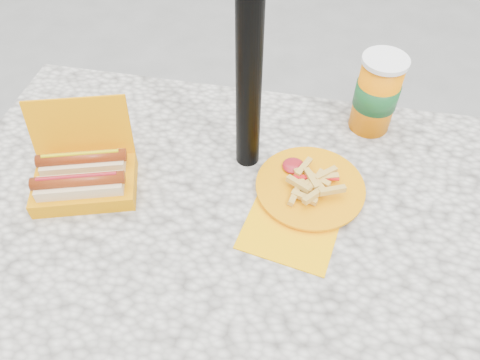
% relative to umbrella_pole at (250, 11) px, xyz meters
% --- Properties ---
extents(ground, '(60.00, 60.00, 0.00)m').
position_rel_umbrella_pole_xyz_m(ground, '(0.00, -0.16, -1.10)').
color(ground, slate).
extents(picnic_table, '(1.20, 0.80, 0.75)m').
position_rel_umbrella_pole_xyz_m(picnic_table, '(0.00, -0.16, -0.46)').
color(picnic_table, beige).
rests_on(picnic_table, ground).
extents(umbrella_pole, '(0.05, 0.05, 2.20)m').
position_rel_umbrella_pole_xyz_m(umbrella_pole, '(0.00, 0.00, 0.00)').
color(umbrella_pole, black).
rests_on(umbrella_pole, ground).
extents(hotdog_box, '(0.24, 0.22, 0.16)m').
position_rel_umbrella_pole_xyz_m(hotdog_box, '(-0.31, -0.15, -0.31)').
color(hotdog_box, orange).
rests_on(hotdog_box, picnic_table).
extents(fries_plate, '(0.24, 0.31, 0.05)m').
position_rel_umbrella_pole_xyz_m(fries_plate, '(0.14, -0.07, -0.34)').
color(fries_plate, '#FFAB00').
rests_on(fries_plate, picnic_table).
extents(soda_cup, '(0.10, 0.10, 0.18)m').
position_rel_umbrella_pole_xyz_m(soda_cup, '(0.26, 0.16, -0.26)').
color(soda_cup, '#FF7C00').
rests_on(soda_cup, picnic_table).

